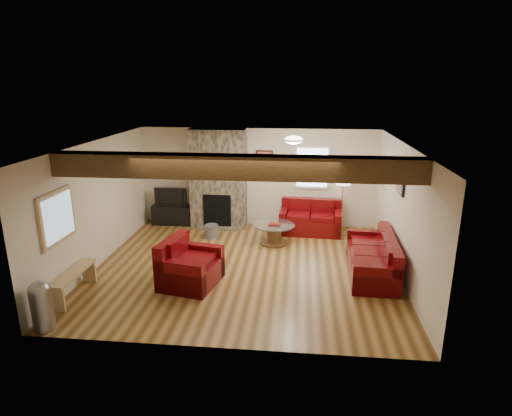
{
  "coord_description": "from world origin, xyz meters",
  "views": [
    {
      "loc": [
        1.03,
        -7.9,
        3.63
      ],
      "look_at": [
        0.18,
        0.4,
        1.14
      ],
      "focal_mm": 30.0,
      "sensor_mm": 36.0,
      "label": 1
    }
  ],
  "objects_px": {
    "armchair_red": "(190,262)",
    "tv_cabinet": "(173,214)",
    "floor_lamp": "(343,182)",
    "sofa_three": "(372,255)",
    "coffee_table": "(274,234)",
    "loveseat": "(310,217)",
    "television": "(172,196)"
  },
  "relations": [
    {
      "from": "loveseat",
      "to": "tv_cabinet",
      "type": "xyz_separation_m",
      "value": [
        -3.59,
        0.3,
        -0.14
      ]
    },
    {
      "from": "loveseat",
      "to": "floor_lamp",
      "type": "xyz_separation_m",
      "value": [
        0.78,
        0.32,
        0.83
      ]
    },
    {
      "from": "armchair_red",
      "to": "tv_cabinet",
      "type": "distance_m",
      "value": 3.62
    },
    {
      "from": "armchair_red",
      "to": "coffee_table",
      "type": "bearing_deg",
      "value": -20.77
    },
    {
      "from": "floor_lamp",
      "to": "sofa_three",
      "type": "bearing_deg",
      "value": -82.14
    },
    {
      "from": "tv_cabinet",
      "to": "floor_lamp",
      "type": "xyz_separation_m",
      "value": [
        4.37,
        0.02,
        0.97
      ]
    },
    {
      "from": "sofa_three",
      "to": "tv_cabinet",
      "type": "height_order",
      "value": "sofa_three"
    },
    {
      "from": "tv_cabinet",
      "to": "coffee_table",
      "type": "bearing_deg",
      "value": -22.91
    },
    {
      "from": "tv_cabinet",
      "to": "television",
      "type": "distance_m",
      "value": 0.5
    },
    {
      "from": "coffee_table",
      "to": "television",
      "type": "xyz_separation_m",
      "value": [
        -2.74,
        1.16,
        0.52
      ]
    },
    {
      "from": "loveseat",
      "to": "tv_cabinet",
      "type": "bearing_deg",
      "value": 178.57
    },
    {
      "from": "tv_cabinet",
      "to": "loveseat",
      "type": "bearing_deg",
      "value": -4.78
    },
    {
      "from": "armchair_red",
      "to": "television",
      "type": "height_order",
      "value": "television"
    },
    {
      "from": "loveseat",
      "to": "floor_lamp",
      "type": "distance_m",
      "value": 1.18
    },
    {
      "from": "television",
      "to": "floor_lamp",
      "type": "height_order",
      "value": "floor_lamp"
    },
    {
      "from": "tv_cabinet",
      "to": "television",
      "type": "height_order",
      "value": "television"
    },
    {
      "from": "sofa_three",
      "to": "floor_lamp",
      "type": "bearing_deg",
      "value": -169.26
    },
    {
      "from": "sofa_three",
      "to": "tv_cabinet",
      "type": "bearing_deg",
      "value": -115.63
    },
    {
      "from": "armchair_red",
      "to": "tv_cabinet",
      "type": "height_order",
      "value": "armchair_red"
    },
    {
      "from": "armchair_red",
      "to": "floor_lamp",
      "type": "relative_size",
      "value": 0.74
    },
    {
      "from": "armchair_red",
      "to": "floor_lamp",
      "type": "bearing_deg",
      "value": -30.1
    },
    {
      "from": "armchair_red",
      "to": "television",
      "type": "xyz_separation_m",
      "value": [
        -1.34,
        3.36,
        0.33
      ]
    },
    {
      "from": "armchair_red",
      "to": "coffee_table",
      "type": "xyz_separation_m",
      "value": [
        1.4,
        2.2,
        -0.2
      ]
    },
    {
      "from": "television",
      "to": "floor_lamp",
      "type": "distance_m",
      "value": 4.39
    },
    {
      "from": "sofa_three",
      "to": "coffee_table",
      "type": "xyz_separation_m",
      "value": [
        -1.98,
        1.41,
        -0.16
      ]
    },
    {
      "from": "coffee_table",
      "to": "tv_cabinet",
      "type": "xyz_separation_m",
      "value": [
        -2.74,
        1.16,
        0.02
      ]
    },
    {
      "from": "armchair_red",
      "to": "floor_lamp",
      "type": "xyz_separation_m",
      "value": [
        3.03,
        3.38,
        0.79
      ]
    },
    {
      "from": "sofa_three",
      "to": "television",
      "type": "relative_size",
      "value": 2.37
    },
    {
      "from": "tv_cabinet",
      "to": "television",
      "type": "bearing_deg",
      "value": 0.0
    },
    {
      "from": "sofa_three",
      "to": "television",
      "type": "bearing_deg",
      "value": -115.63
    },
    {
      "from": "coffee_table",
      "to": "tv_cabinet",
      "type": "height_order",
      "value": "tv_cabinet"
    },
    {
      "from": "tv_cabinet",
      "to": "sofa_three",
      "type": "bearing_deg",
      "value": -28.52
    }
  ]
}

